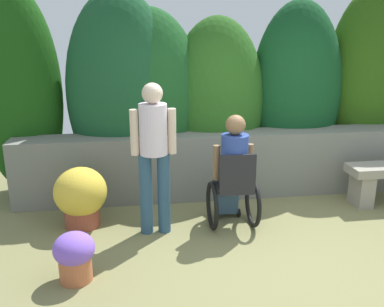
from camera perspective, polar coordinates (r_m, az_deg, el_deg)
ground_plane at (r=4.48m, az=12.86°, el=-13.75°), size 10.17×10.17×0.00m
stone_retaining_wall at (r=5.86m, az=6.98°, el=-1.29°), size 6.09×0.47×0.88m
hedge_backdrop at (r=6.17m, az=6.46°, el=8.35°), size 6.88×1.24×2.99m
person_in_wheelchair at (r=4.83m, az=5.51°, el=-2.93°), size 0.53×0.66×1.33m
person_standing_companion at (r=4.56m, az=-5.17°, el=0.59°), size 0.49×0.30×1.69m
flower_pot_purple_near at (r=5.06m, az=-14.75°, el=-5.57°), size 0.60×0.60×0.71m
flower_pot_terracotta_by_wall at (r=4.08m, az=-15.54°, el=-13.01°), size 0.38×0.38×0.47m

